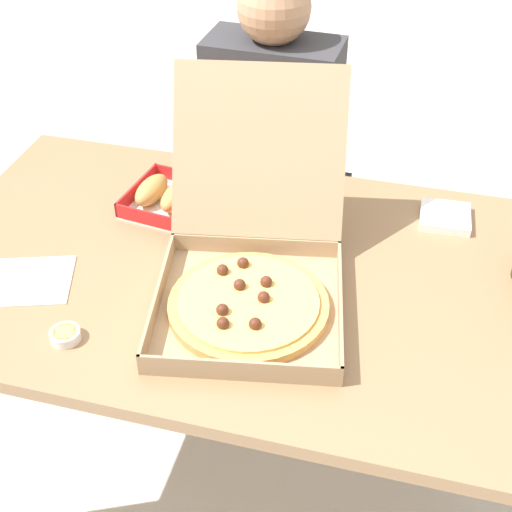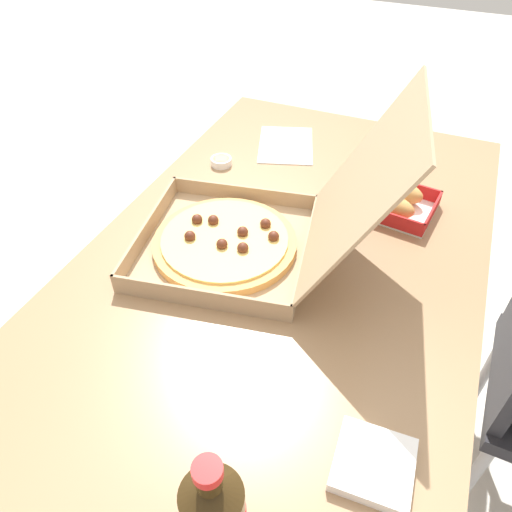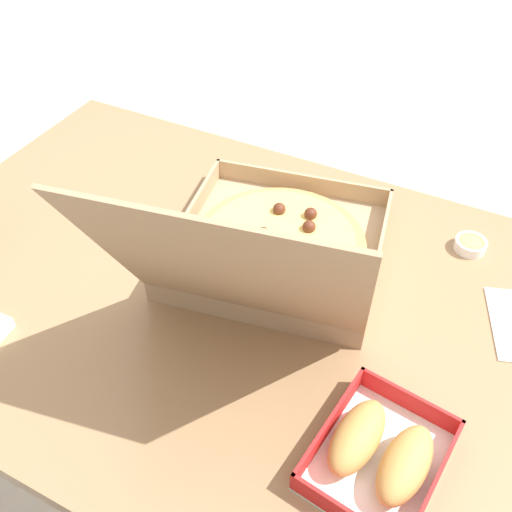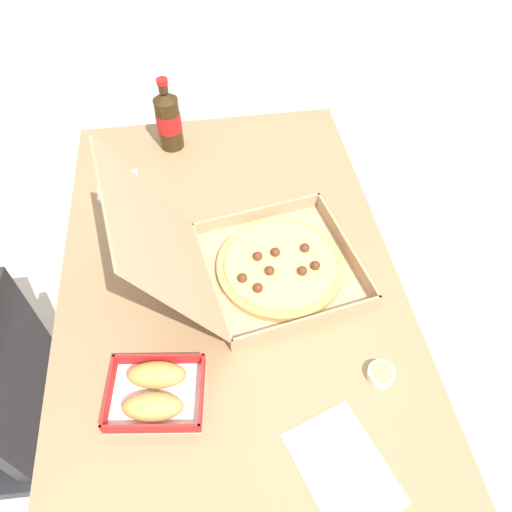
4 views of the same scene
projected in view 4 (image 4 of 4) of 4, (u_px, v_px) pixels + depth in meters
ground_plane at (240, 407)px, 1.71m from camera, size 10.00×10.00×0.00m
dining_table at (233, 307)px, 1.20m from camera, size 1.37×0.81×0.74m
pizza_box_open at (262, 262)px, 1.12m from camera, size 0.44×0.58×0.36m
bread_side_box at (155, 392)px, 0.95m from camera, size 0.17×0.21×0.06m
cola_bottle at (168, 119)px, 1.40m from camera, size 0.07×0.07×0.22m
paper_menu at (343, 468)px, 0.88m from camera, size 0.25×0.21×0.00m
napkin_pile at (118, 187)px, 1.34m from camera, size 0.11×0.11×0.02m
dipping_sauce_cup at (381, 374)px, 0.99m from camera, size 0.06×0.06×0.02m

